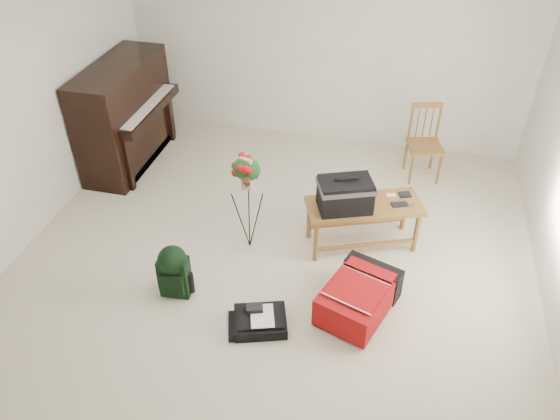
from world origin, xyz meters
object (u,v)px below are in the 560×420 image
(bench, at_px, (350,195))
(black_duffel, at_px, (260,320))
(red_suitcase, at_px, (359,293))
(green_backpack, at_px, (173,269))
(flower_stand, at_px, (248,204))
(piano, at_px, (126,117))
(dining_chair, at_px, (425,144))

(bench, relative_size, black_duffel, 2.25)
(red_suitcase, xyz_separation_m, green_backpack, (-1.64, -0.23, 0.12))
(flower_stand, bearing_deg, bench, 32.03)
(piano, xyz_separation_m, green_backpack, (1.42, -2.04, -0.31))
(dining_chair, xyz_separation_m, black_duffel, (-1.25, -2.76, -0.36))
(piano, height_order, green_backpack, piano)
(bench, bearing_deg, flower_stand, 174.50)
(flower_stand, bearing_deg, piano, 162.43)
(piano, xyz_separation_m, red_suitcase, (3.07, -1.82, -0.43))
(black_duffel, bearing_deg, flower_stand, 93.07)
(dining_chair, bearing_deg, green_backpack, -144.50)
(red_suitcase, xyz_separation_m, black_duffel, (-0.79, -0.43, -0.10))
(bench, distance_m, dining_chair, 1.65)
(black_duffel, xyz_separation_m, green_backpack, (-0.86, 0.20, 0.23))
(flower_stand, bearing_deg, green_backpack, -104.64)
(bench, xyz_separation_m, red_suitcase, (0.23, -0.85, -0.44))
(dining_chair, bearing_deg, bench, -129.98)
(red_suitcase, height_order, flower_stand, flower_stand)
(red_suitcase, relative_size, flower_stand, 0.83)
(piano, bearing_deg, bench, -18.86)
(green_backpack, distance_m, flower_stand, 0.95)
(dining_chair, height_order, black_duffel, dining_chair)
(green_backpack, bearing_deg, flower_stand, 54.77)
(dining_chair, height_order, red_suitcase, dining_chair)
(red_suitcase, distance_m, black_duffel, 0.90)
(piano, distance_m, dining_chair, 3.57)
(green_backpack, bearing_deg, piano, 120.06)
(piano, xyz_separation_m, bench, (2.84, -0.97, 0.01))
(dining_chair, distance_m, green_backpack, 3.32)
(dining_chair, xyz_separation_m, red_suitcase, (-0.46, -2.33, -0.26))
(dining_chair, height_order, green_backpack, dining_chair)
(dining_chair, height_order, flower_stand, flower_stand)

